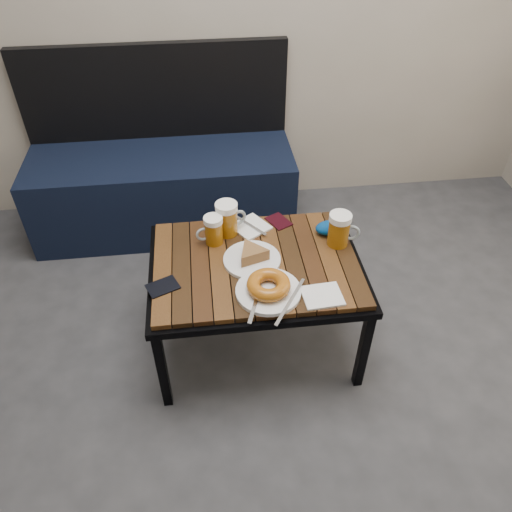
{
  "coord_description": "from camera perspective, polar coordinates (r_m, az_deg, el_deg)",
  "views": [
    {
      "loc": [
        0.04,
        -0.63,
        1.77
      ],
      "look_at": [
        0.21,
        0.82,
        0.5
      ],
      "focal_mm": 35.0,
      "sensor_mm": 36.0,
      "label": 1
    }
  ],
  "objects": [
    {
      "name": "passport_burgundy",
      "position": [
        2.15,
        2.61,
        3.98
      ],
      "size": [
        0.12,
        0.13,
        0.01
      ],
      "primitive_type": "cube",
      "rotation": [
        0.0,
        0.0,
        0.48
      ],
      "color": "black",
      "rests_on": "cafe_table"
    },
    {
      "name": "napkin_left",
      "position": [
        2.12,
        -0.62,
        3.37
      ],
      "size": [
        0.19,
        0.19,
        0.01
      ],
      "rotation": [
        0.0,
        0.0,
        0.57
      ],
      "color": "white",
      "rests_on": "cafe_table"
    },
    {
      "name": "cafe_table",
      "position": [
        1.98,
        0.0,
        -1.57
      ],
      "size": [
        0.84,
        0.62,
        0.47
      ],
      "color": "black",
      "rests_on": "ground"
    },
    {
      "name": "bench",
      "position": [
        2.83,
        -10.49,
        8.31
      ],
      "size": [
        1.4,
        0.5,
        0.95
      ],
      "color": "black",
      "rests_on": "ground"
    },
    {
      "name": "beer_mug_centre",
      "position": [
        2.05,
        -3.28,
        4.3
      ],
      "size": [
        0.14,
        0.11,
        0.15
      ],
      "rotation": [
        0.0,
        0.0,
        0.38
      ],
      "color": "#8C510B",
      "rests_on": "cafe_table"
    },
    {
      "name": "plate_pie",
      "position": [
        1.94,
        -0.47,
        -0.05
      ],
      "size": [
        0.22,
        0.22,
        0.06
      ],
      "color": "white",
      "rests_on": "cafe_table"
    },
    {
      "name": "beer_mug_right",
      "position": [
        2.02,
        9.54,
        3.01
      ],
      "size": [
        0.14,
        0.1,
        0.14
      ],
      "rotation": [
        0.0,
        0.0,
        -0.2
      ],
      "color": "#8C510B",
      "rests_on": "cafe_table"
    },
    {
      "name": "napkin_right",
      "position": [
        1.83,
        7.58,
        -4.54
      ],
      "size": [
        0.15,
        0.13,
        0.01
      ],
      "rotation": [
        0.0,
        0.0,
        0.07
      ],
      "color": "white",
      "rests_on": "cafe_table"
    },
    {
      "name": "knit_pouch",
      "position": [
        2.1,
        8.47,
        3.2
      ],
      "size": [
        0.13,
        0.09,
        0.05
      ],
      "primitive_type": "ellipsoid",
      "rotation": [
        0.0,
        0.0,
        0.04
      ],
      "color": "navy",
      "rests_on": "cafe_table"
    },
    {
      "name": "plate_bagel",
      "position": [
        1.81,
        1.44,
        -3.63
      ],
      "size": [
        0.26,
        0.3,
        0.07
      ],
      "color": "white",
      "rests_on": "cafe_table"
    },
    {
      "name": "passport_navy",
      "position": [
        1.88,
        -10.61,
        -3.46
      ],
      "size": [
        0.14,
        0.12,
        0.01
      ],
      "primitive_type": "cube",
      "rotation": [
        0.0,
        0.0,
        -1.16
      ],
      "color": "black",
      "rests_on": "cafe_table"
    },
    {
      "name": "beer_mug_left",
      "position": [
        2.01,
        -4.93,
        2.97
      ],
      "size": [
        0.12,
        0.09,
        0.12
      ],
      "rotation": [
        0.0,
        0.0,
        3.32
      ],
      "color": "#8C510B",
      "rests_on": "cafe_table"
    }
  ]
}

